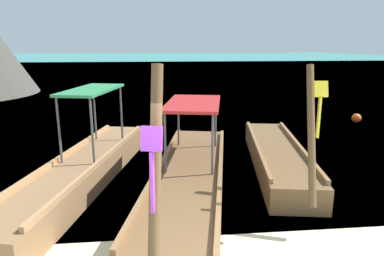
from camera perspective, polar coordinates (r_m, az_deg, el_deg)
sea_water at (r=65.13m, az=-5.24°, el=10.93°), size 120.00×120.00×0.00m
longtail_boat_pink_ribbon at (r=8.02m, az=-17.63°, el=-6.71°), size 2.40×6.99×2.41m
longtail_boat_violet_ribbon at (r=7.14m, az=-0.40°, el=-8.71°), size 2.57×6.96×2.88m
longtail_boat_yellow_ribbon at (r=9.07m, az=13.79°, el=-4.56°), size 2.00×6.05×2.74m
mooring_buoy_near at (r=15.26m, az=25.43°, el=1.47°), size 0.37×0.37×0.37m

